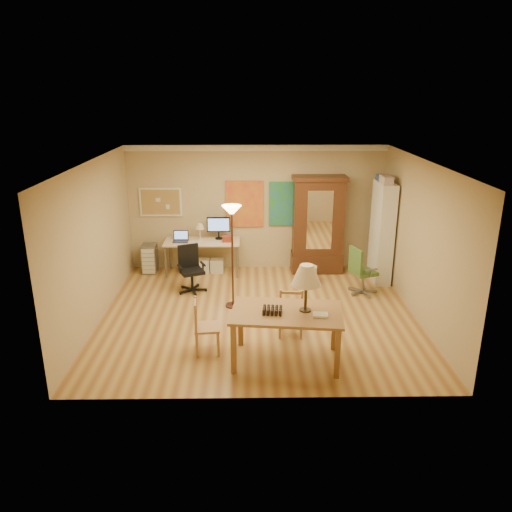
{
  "coord_description": "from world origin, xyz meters",
  "views": [
    {
      "loc": [
        -0.17,
        -8.04,
        3.82
      ],
      "look_at": [
        -0.04,
        0.3,
        1.0
      ],
      "focal_mm": 35.0,
      "sensor_mm": 36.0,
      "label": 1
    }
  ],
  "objects_px": {
    "dining_table": "(294,302)",
    "office_chair_green": "(361,281)",
    "computer_desk": "(204,253)",
    "armoire": "(318,231)",
    "office_chair_black": "(192,279)",
    "bookshelf": "(382,233)"
  },
  "relations": [
    {
      "from": "dining_table",
      "to": "office_chair_green",
      "type": "distance_m",
      "value": 3.02
    },
    {
      "from": "bookshelf",
      "to": "computer_desk",
      "type": "bearing_deg",
      "value": 172.77
    },
    {
      "from": "computer_desk",
      "to": "dining_table",
      "type": "bearing_deg",
      "value": -66.67
    },
    {
      "from": "office_chair_black",
      "to": "bookshelf",
      "type": "relative_size",
      "value": 0.45
    },
    {
      "from": "bookshelf",
      "to": "office_chair_black",
      "type": "bearing_deg",
      "value": -171.43
    },
    {
      "from": "dining_table",
      "to": "office_chair_black",
      "type": "relative_size",
      "value": 1.81
    },
    {
      "from": "computer_desk",
      "to": "office_chair_green",
      "type": "relative_size",
      "value": 1.69
    },
    {
      "from": "bookshelf",
      "to": "office_chair_green",
      "type": "bearing_deg",
      "value": -125.29
    },
    {
      "from": "dining_table",
      "to": "office_chair_black",
      "type": "xyz_separation_m",
      "value": [
        -1.76,
        2.66,
        -0.69
      ]
    },
    {
      "from": "dining_table",
      "to": "bookshelf",
      "type": "height_order",
      "value": "bookshelf"
    },
    {
      "from": "armoire",
      "to": "bookshelf",
      "type": "relative_size",
      "value": 1.02
    },
    {
      "from": "dining_table",
      "to": "armoire",
      "type": "distance_m",
      "value": 3.88
    },
    {
      "from": "office_chair_green",
      "to": "computer_desk",
      "type": "bearing_deg",
      "value": 159.01
    },
    {
      "from": "office_chair_black",
      "to": "bookshelf",
      "type": "distance_m",
      "value": 3.96
    },
    {
      "from": "armoire",
      "to": "office_chair_black",
      "type": "bearing_deg",
      "value": -156.61
    },
    {
      "from": "dining_table",
      "to": "office_chair_green",
      "type": "xyz_separation_m",
      "value": [
        1.55,
        2.5,
        -0.69
      ]
    },
    {
      "from": "computer_desk",
      "to": "office_chair_black",
      "type": "bearing_deg",
      "value": -98.88
    },
    {
      "from": "office_chair_black",
      "to": "office_chair_green",
      "type": "relative_size",
      "value": 0.98
    },
    {
      "from": "armoire",
      "to": "bookshelf",
      "type": "bearing_deg",
      "value": -23.98
    },
    {
      "from": "office_chair_black",
      "to": "armoire",
      "type": "height_order",
      "value": "armoire"
    },
    {
      "from": "office_chair_black",
      "to": "armoire",
      "type": "distance_m",
      "value": 2.92
    },
    {
      "from": "office_chair_green",
      "to": "bookshelf",
      "type": "xyz_separation_m",
      "value": [
        0.53,
        0.74,
        0.77
      ]
    }
  ]
}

